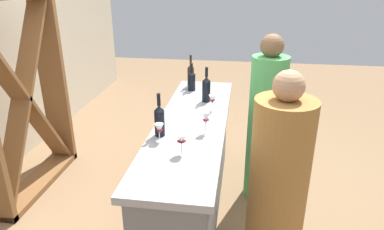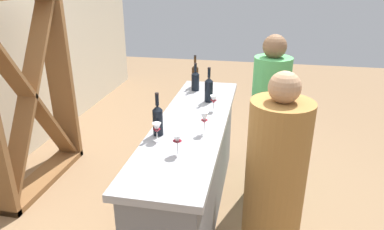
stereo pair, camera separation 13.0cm
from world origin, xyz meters
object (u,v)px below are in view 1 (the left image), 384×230
Objects in this scene: wine_bottle_second_left_near_black at (206,89)px; person_left_guest at (265,126)px; wine_bottle_center_near_black at (191,80)px; wine_glass_far_left at (159,130)px; wine_glass_near_center at (206,119)px; wine_glass_near_right at (182,140)px; wine_rack at (22,98)px; wine_glass_near_left at (212,100)px; wine_bottle_second_right_amber_brown at (191,75)px; person_center_guest at (278,188)px; wine_bottle_leftmost_near_black at (159,120)px.

wine_bottle_second_left_near_black is 0.65m from person_left_guest.
wine_bottle_center_near_black is 0.89m from person_left_guest.
wine_glass_far_left is at bearing 177.47° from wine_bottle_center_near_black.
wine_glass_near_center is 1.17× the size of wine_glass_near_right.
wine_rack is 13.35× the size of wine_glass_near_left.
wine_bottle_center_near_black is 1.95× the size of wine_glass_near_right.
wine_glass_near_left is 0.09× the size of person_left_guest.
wine_glass_near_center reaches higher than wine_glass_near_left.
wine_rack is 5.76× the size of wine_bottle_second_left_near_black.
person_center_guest is at bearing -150.60° from wine_bottle_second_right_amber_brown.
wine_glass_near_right is 0.25m from wine_glass_far_left.
wine_rack is at bearing 91.28° from wine_glass_near_left.
wine_bottle_center_near_black is 1.05m from wine_glass_near_center.
wine_glass_far_left is at bearing 48.71° from wine_glass_near_right.
wine_bottle_second_left_near_black is 1.06m from wine_glass_near_right.
wine_glass_near_center reaches higher than wine_glass_far_left.
wine_bottle_second_left_near_black is 0.71m from wine_glass_near_center.
wine_bottle_second_right_amber_brown is (0.44, 0.21, 0.00)m from wine_bottle_second_left_near_black.
person_left_guest reaches higher than person_center_guest.
wine_rack is 1.60m from wine_glass_far_left.
wine_glass_near_left is (0.57, -0.34, -0.03)m from wine_bottle_leftmost_near_black.
wine_glass_near_center is at bearing -103.72° from wine_rack.
wine_bottle_center_near_black is at bearing -81.79° from person_center_guest.
wine_bottle_second_right_amber_brown is 0.22× the size of person_center_guest.
wine_glass_near_center is 0.71m from person_center_guest.
person_left_guest is at bearing -38.12° from wine_glass_near_center.
wine_bottle_leftmost_near_black is (-0.53, -1.45, 0.09)m from wine_rack.
person_left_guest is at bearing -49.08° from wine_bottle_leftmost_near_black.
wine_rack is at bearing 24.05° from person_left_guest.
wine_bottle_second_left_near_black is at bearing 11.01° from person_left_guest.
person_left_guest is at bearing -73.44° from wine_glass_near_left.
wine_glass_near_left is at bearing -156.32° from wine_bottle_second_right_amber_brown.
person_center_guest is at bearing -149.18° from wine_bottle_center_near_black.
wine_glass_near_right is at bearing -131.29° from wine_glass_far_left.
wine_glass_far_left is (-0.89, 0.24, -0.03)m from wine_bottle_second_left_near_black.
person_center_guest is (-1.01, -0.60, -0.35)m from wine_bottle_second_left_near_black.
wine_bottle_leftmost_near_black is at bearing -36.98° from person_center_guest.
wine_rack is 1.84m from wine_glass_near_center.
wine_bottle_second_right_amber_brown is at bearing 12.09° from wine_bottle_center_near_black.
wine_glass_far_left is (-1.33, 0.03, -0.04)m from wine_bottle_second_right_amber_brown.
wine_glass_far_left is (-0.66, 0.32, -0.00)m from wine_glass_near_left.
wine_bottle_leftmost_near_black is at bearing 11.50° from wine_glass_far_left.
wine_glass_near_right reaches higher than wine_glass_near_left.
wine_bottle_leftmost_near_black is 2.26× the size of wine_glass_near_right.
wine_glass_far_left is 1.17m from person_left_guest.
wine_bottle_second_right_amber_brown reaches higher than wine_glass_near_right.
wine_glass_near_right is (-0.79, -1.67, 0.07)m from wine_rack.
person_left_guest is (-0.39, -0.75, -0.29)m from wine_bottle_center_near_black.
wine_rack reaches higher than wine_bottle_second_right_amber_brown.
person_left_guest reaches higher than wine_bottle_second_left_near_black.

